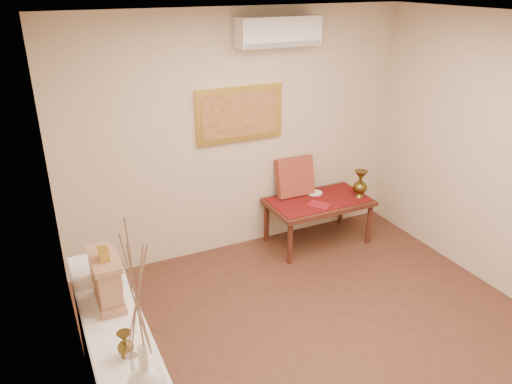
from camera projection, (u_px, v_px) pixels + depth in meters
floor at (349, 361)px, 4.19m from camera, size 4.50×4.50×0.00m
ceiling at (381, 25)px, 3.11m from camera, size 4.50×4.50×0.00m
wall_back at (239, 136)px, 5.51m from camera, size 4.00×0.02×2.70m
wall_left at (78, 285)px, 2.87m from camera, size 0.02×4.50×2.70m
white_vase at (140, 327)px, 2.27m from camera, size 0.20×0.20×1.07m
candlestick at (133, 373)px, 2.58m from camera, size 0.11×0.11×0.23m
brass_urn_small at (125, 341)px, 2.82m from camera, size 0.09×0.09×0.21m
table_cloth at (319, 200)px, 5.86m from camera, size 1.14×0.59×0.01m
brass_urn_tall at (360, 181)px, 5.87m from camera, size 0.18×0.18×0.40m
plate at (314, 193)px, 6.03m from camera, size 0.20×0.20×0.01m
menu at (319, 205)px, 5.71m from camera, size 0.29×0.31×0.01m
cushion at (295, 177)px, 5.90m from camera, size 0.46×0.19×0.47m
mantel_clock at (108, 280)px, 3.26m from camera, size 0.17×0.36×0.41m
wooden_chest at (101, 264)px, 3.53m from camera, size 0.16×0.21×0.24m
low_table at (318, 205)px, 5.89m from camera, size 1.20×0.70×0.55m
painting at (240, 114)px, 5.39m from camera, size 1.00×0.06×0.60m
ac_unit at (278, 32)px, 5.12m from camera, size 0.90×0.25×0.30m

